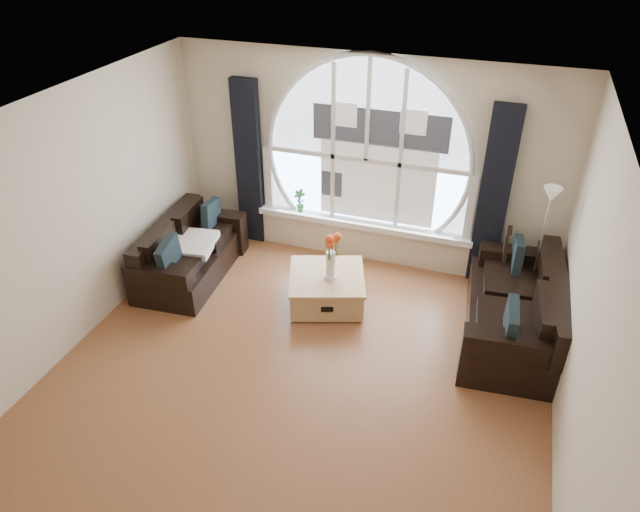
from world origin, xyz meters
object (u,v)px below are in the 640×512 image
(sofa_right, at_px, (514,308))
(potted_plant, at_px, (300,200))
(guitar, at_px, (503,260))
(sofa_left, at_px, (190,249))
(floor_lamp, at_px, (538,252))
(coffee_chest, at_px, (327,287))
(vase_flowers, at_px, (331,249))

(sofa_right, distance_m, potted_plant, 3.12)
(sofa_right, height_order, guitar, guitar)
(guitar, bearing_deg, sofa_right, -93.34)
(sofa_left, height_order, sofa_right, sofa_right)
(floor_lamp, bearing_deg, potted_plant, 170.92)
(floor_lamp, bearing_deg, guitar, 158.55)
(sofa_right, distance_m, guitar, 0.77)
(coffee_chest, relative_size, potted_plant, 2.74)
(sofa_right, xyz_separation_m, coffee_chest, (-2.15, -0.05, -0.18))
(sofa_right, bearing_deg, vase_flowers, 177.26)
(sofa_left, distance_m, vase_flowers, 1.93)
(sofa_right, xyz_separation_m, vase_flowers, (-2.09, -0.08, 0.38))
(coffee_chest, bearing_deg, guitar, 3.36)
(vase_flowers, bearing_deg, floor_lamp, 16.73)
(floor_lamp, distance_m, guitar, 0.47)
(sofa_right, height_order, potted_plant, potted_plant)
(sofa_left, bearing_deg, vase_flowers, -4.92)
(coffee_chest, bearing_deg, potted_plant, 105.02)
(sofa_left, relative_size, vase_flowers, 2.36)
(guitar, bearing_deg, potted_plant, 154.74)
(vase_flowers, distance_m, potted_plant, 1.43)
(potted_plant, bearing_deg, floor_lamp, -9.08)
(sofa_right, bearing_deg, coffee_chest, 176.57)
(sofa_right, bearing_deg, floor_lamp, 70.03)
(sofa_left, relative_size, potted_plant, 5.13)
(sofa_left, relative_size, sofa_right, 0.87)
(vase_flowers, xyz_separation_m, guitar, (1.90, 0.82, -0.25))
(sofa_right, xyz_separation_m, guitar, (-0.19, 0.74, 0.13))
(sofa_right, relative_size, floor_lamp, 1.19)
(sofa_left, xyz_separation_m, vase_flowers, (1.89, -0.02, 0.38))
(coffee_chest, xyz_separation_m, potted_plant, (-0.77, 1.14, 0.50))
(coffee_chest, bearing_deg, sofa_left, 161.28)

